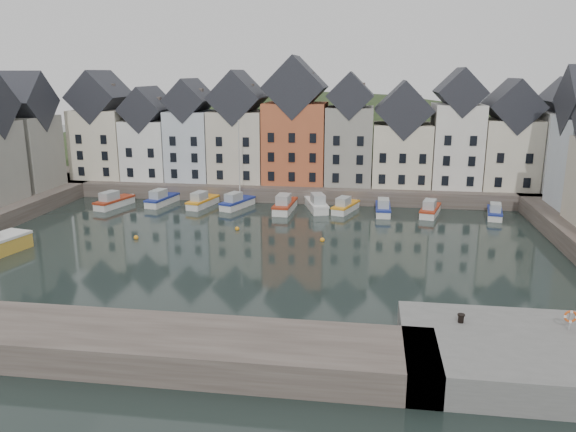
% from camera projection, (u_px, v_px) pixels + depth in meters
% --- Properties ---
extents(ground, '(260.00, 260.00, 0.00)m').
position_uv_depth(ground, '(258.00, 253.00, 55.75)').
color(ground, black).
rests_on(ground, ground).
extents(far_quay, '(90.00, 16.00, 2.00)m').
position_uv_depth(far_quay, '(297.00, 185.00, 84.26)').
color(far_quay, '#483E37').
rests_on(far_quay, ground).
extents(near_quay, '(18.00, 10.00, 2.00)m').
position_uv_depth(near_quay, '(556.00, 358.00, 33.26)').
color(near_quay, '#60605E').
rests_on(near_quay, ground).
extents(near_wall, '(50.00, 6.00, 2.00)m').
position_uv_depth(near_wall, '(37.00, 338.00, 35.80)').
color(near_wall, '#483E37').
rests_on(near_wall, ground).
extents(hillside, '(153.60, 70.40, 64.00)m').
position_uv_depth(hillside, '(313.00, 252.00, 113.88)').
color(hillside, '#202F17').
rests_on(hillside, ground).
extents(far_terrace, '(72.37, 8.16, 17.78)m').
position_uv_depth(far_terrace, '(317.00, 134.00, 79.94)').
color(far_terrace, beige).
rests_on(far_terrace, far_quay).
extents(left_terrace, '(7.65, 17.00, 15.69)m').
position_uv_depth(left_terrace, '(1.00, 142.00, 71.50)').
color(left_terrace, gray).
rests_on(left_terrace, left_quay).
extents(mooring_buoys, '(20.50, 5.50, 0.50)m').
position_uv_depth(mooring_buoys, '(232.00, 235.00, 61.38)').
color(mooring_buoys, orange).
rests_on(mooring_buoys, ground).
extents(boat_a, '(3.50, 6.63, 2.43)m').
position_uv_depth(boat_a, '(113.00, 202.00, 74.76)').
color(boat_a, silver).
rests_on(boat_a, ground).
extents(boat_b, '(3.08, 6.49, 2.39)m').
position_uv_depth(boat_b, '(162.00, 199.00, 76.16)').
color(boat_b, silver).
rests_on(boat_b, ground).
extents(boat_c, '(3.21, 6.34, 2.33)m').
position_uv_depth(boat_c, '(202.00, 201.00, 75.04)').
color(boat_c, silver).
rests_on(boat_c, ground).
extents(boat_d, '(3.90, 6.40, 11.70)m').
position_uv_depth(boat_d, '(237.00, 202.00, 74.36)').
color(boat_d, silver).
rests_on(boat_d, ground).
extents(boat_e, '(2.49, 6.86, 2.59)m').
position_uv_depth(boat_e, '(285.00, 205.00, 72.47)').
color(boat_e, silver).
rests_on(boat_e, ground).
extents(boat_f, '(3.87, 6.90, 2.53)m').
position_uv_depth(boat_f, '(317.00, 204.00, 73.07)').
color(boat_f, silver).
rests_on(boat_f, ground).
extents(boat_g, '(3.57, 6.08, 2.23)m').
position_uv_depth(boat_g, '(345.00, 207.00, 72.28)').
color(boat_g, silver).
rests_on(boat_g, ground).
extents(boat_h, '(1.86, 5.96, 2.29)m').
position_uv_depth(boat_h, '(383.00, 209.00, 71.15)').
color(boat_h, silver).
rests_on(boat_h, ground).
extents(boat_i, '(3.28, 6.28, 2.31)m').
position_uv_depth(boat_i, '(430.00, 210.00, 70.44)').
color(boat_i, silver).
rests_on(boat_i, ground).
extents(boat_j, '(2.64, 5.72, 2.11)m').
position_uv_depth(boat_j, '(495.00, 213.00, 69.36)').
color(boat_j, silver).
rests_on(boat_j, ground).
extents(mooring_bollard, '(0.48, 0.48, 0.56)m').
position_uv_depth(mooring_bollard, '(461.00, 318.00, 35.61)').
color(mooring_bollard, black).
rests_on(mooring_bollard, near_quay).
extents(life_ring_post, '(0.80, 0.17, 1.30)m').
position_uv_depth(life_ring_post, '(570.00, 317.00, 34.43)').
color(life_ring_post, gray).
rests_on(life_ring_post, near_quay).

